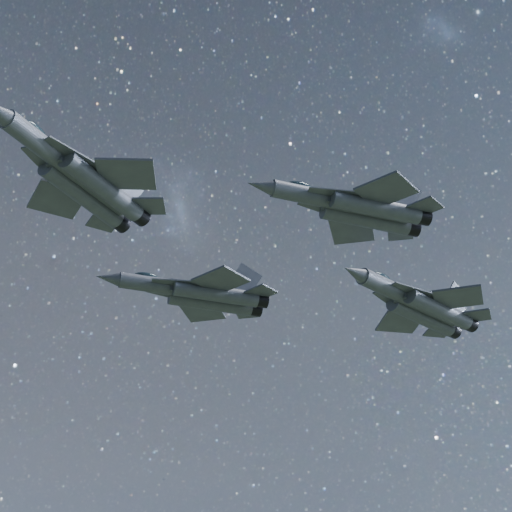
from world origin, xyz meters
TOP-DOWN VIEW (x-y plane):
  - jet_lead at (-13.58, 0.66)m, footprint 18.50×12.16m
  - jet_left at (4.64, 11.07)m, footprint 18.06×12.11m
  - jet_right at (4.91, -11.84)m, footprint 16.20×10.94m
  - jet_slot at (17.24, -6.52)m, footprint 17.26×12.12m

SIDE VIEW (x-z plane):
  - jet_slot at x=17.24m, z-range 151.88..156.24m
  - jet_right at x=4.91m, z-range 155.01..159.09m
  - jet_left at x=4.64m, z-range 156.53..161.09m
  - jet_lead at x=-13.58m, z-range 156.94..161.69m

